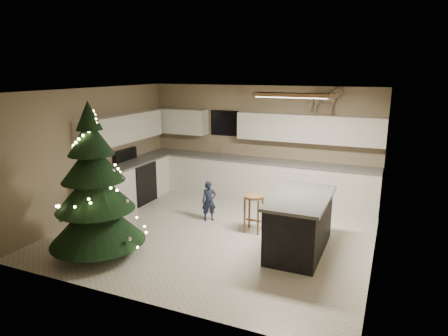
{
  "coord_description": "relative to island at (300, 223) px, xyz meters",
  "views": [
    {
      "loc": [
        2.88,
        -6.33,
        2.94
      ],
      "look_at": [
        0.0,
        0.35,
        1.15
      ],
      "focal_mm": 32.0,
      "sensor_mm": 36.0,
      "label": 1
    }
  ],
  "objects": [
    {
      "name": "toddler",
      "position": [
        -1.97,
        0.66,
        -0.08
      ],
      "size": [
        0.35,
        0.32,
        0.8
      ],
      "primitive_type": "imported",
      "rotation": [
        0.0,
        0.0,
        0.62
      ],
      "color": "black",
      "rests_on": "ground_plane"
    },
    {
      "name": "cabinetry",
      "position": [
        -2.49,
        1.82,
        0.28
      ],
      "size": [
        5.5,
        3.2,
        2.0
      ],
      "color": "silver",
      "rests_on": "ground_plane"
    },
    {
      "name": "christmas_tree",
      "position": [
        -2.97,
        -1.43,
        0.55
      ],
      "size": [
        1.56,
        1.51,
        2.5
      ],
      "rotation": [
        0.0,
        0.0,
        -0.14
      ],
      "color": "#3F2816",
      "rests_on": "ground_plane"
    },
    {
      "name": "bar_stool",
      "position": [
        -0.96,
        0.48,
        0.05
      ],
      "size": [
        0.37,
        0.37,
        0.7
      ],
      "rotation": [
        0.0,
        0.0,
        0.02
      ],
      "color": "olive",
      "rests_on": "ground_plane"
    },
    {
      "name": "room_shell",
      "position": [
        -1.56,
        0.17,
        1.27
      ],
      "size": [
        5.52,
        5.02,
        2.61
      ],
      "color": "#958462",
      "rests_on": "ground_plane"
    },
    {
      "name": "rocking_horse",
      "position": [
        -0.1,
        2.5,
        1.83
      ],
      "size": [
        0.75,
        0.47,
        0.61
      ],
      "rotation": [
        0.0,
        0.0,
        1.81
      ],
      "color": "olive",
      "rests_on": "cabinetry"
    },
    {
      "name": "ground_plane",
      "position": [
        -1.58,
        0.17,
        -0.48
      ],
      "size": [
        5.5,
        5.5,
        0.0
      ],
      "primitive_type": "plane",
      "color": "beige"
    },
    {
      "name": "island",
      "position": [
        0.0,
        0.0,
        0.0
      ],
      "size": [
        0.9,
        1.7,
        0.95
      ],
      "color": "black",
      "rests_on": "ground_plane"
    }
  ]
}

